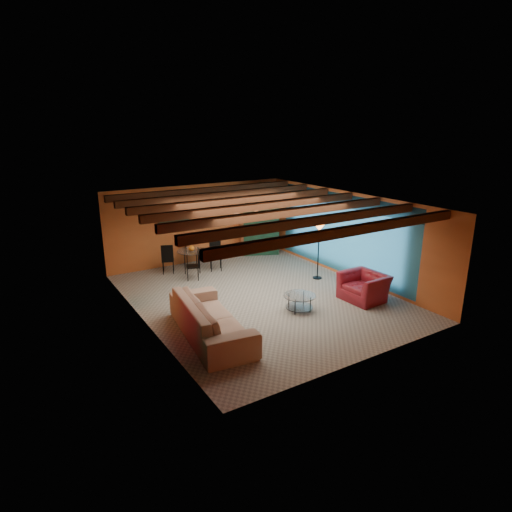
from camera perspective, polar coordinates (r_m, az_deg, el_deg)
room at (r=11.54m, az=0.23°, el=5.65°), size 6.52×8.01×2.71m
sofa at (r=9.89m, az=-6.02°, el=-8.17°), size 1.54×3.12×0.88m
armchair at (r=12.18m, az=14.09°, el=-3.98°), size 1.06×1.21×0.76m
coffee_table at (r=11.26m, az=5.78°, el=-6.17°), size 1.02×1.02×0.43m
dining_table at (r=14.20m, az=-8.49°, el=-0.13°), size 2.49×2.49×0.99m
armoire at (r=15.91m, az=0.10°, el=4.23°), size 1.42×1.09×2.23m
floor_lamp at (r=13.43m, az=8.27°, el=0.62°), size 0.46×0.46×1.77m
ceiling_fan at (r=11.44m, az=0.53°, el=5.56°), size 1.50×1.50×0.44m
painting at (r=14.68m, az=-10.82°, el=4.97°), size 1.05×0.03×0.65m
potted_plant at (r=15.67m, az=0.10°, el=9.02°), size 0.47×0.43×0.45m
vase at (r=14.04m, az=-8.60°, el=2.21°), size 0.24×0.24×0.21m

